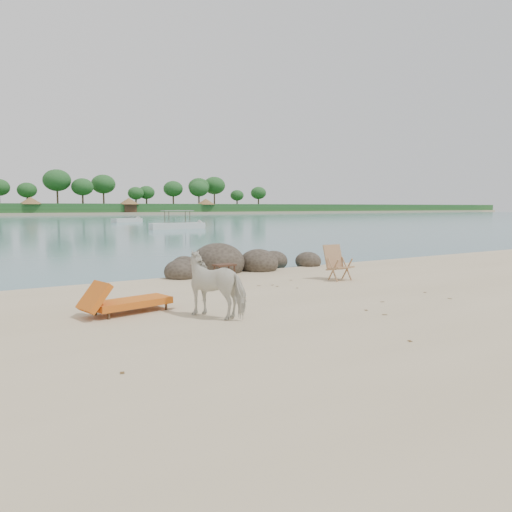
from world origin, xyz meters
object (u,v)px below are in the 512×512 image
(boulders, at_px, (233,264))
(deck_chair, at_px, (340,264))
(lounge_chair, at_px, (131,299))
(side_table, at_px, (225,274))
(cow, at_px, (217,285))

(boulders, relative_size, deck_chair, 6.02)
(lounge_chair, bearing_deg, deck_chair, -1.45)
(lounge_chair, bearing_deg, side_table, 25.89)
(boulders, distance_m, side_table, 2.52)
(side_table, distance_m, lounge_chair, 4.73)
(boulders, height_order, cow, cow)
(deck_chair, bearing_deg, cow, -152.48)
(lounge_chair, height_order, deck_chair, deck_chair)
(deck_chair, bearing_deg, boulders, 116.87)
(cow, relative_size, side_table, 2.45)
(boulders, relative_size, lounge_chair, 3.13)
(side_table, xyz_separation_m, deck_chair, (3.04, -1.71, 0.28))
(boulders, height_order, side_table, boulders)
(boulders, bearing_deg, deck_chair, -67.37)
(side_table, distance_m, deck_chair, 3.50)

